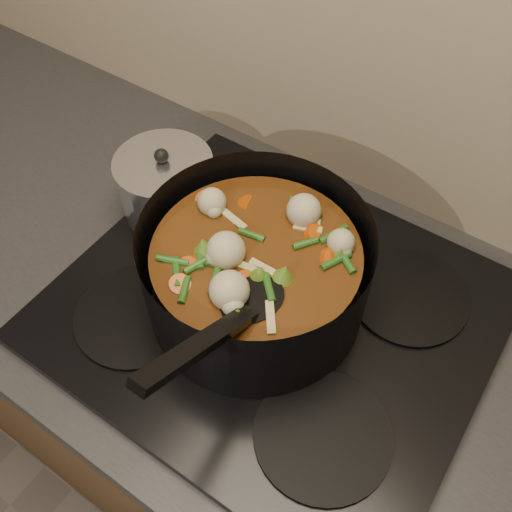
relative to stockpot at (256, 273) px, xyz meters
The scene contains 4 objects.
counter 0.55m from the stockpot, 16.53° to the left, with size 2.64×0.64×0.91m.
stovetop 0.09m from the stockpot, 16.53° to the left, with size 0.62×0.54×0.03m.
stockpot is the anchor object (origin of this frame).
saucepan 0.24m from the stockpot, 161.68° to the left, with size 0.16×0.16×0.13m.
Camera 1 is at (0.24, 1.53, 1.65)m, focal length 40.00 mm.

